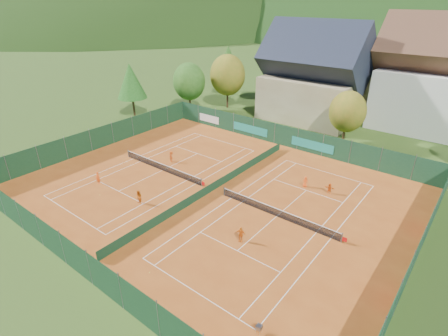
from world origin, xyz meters
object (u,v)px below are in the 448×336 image
at_px(player_right_far_a, 305,182).
at_px(player_right_far_b, 330,188).
at_px(player_left_far, 171,157).
at_px(player_left_mid, 139,197).
at_px(player_right_near, 241,234).
at_px(chalet, 314,79).
at_px(ball_hopper, 259,327).
at_px(player_left_near, 98,178).

distance_m(player_right_far_a, player_right_far_b, 2.72).
xyz_separation_m(player_left_far, player_right_far_a, (16.39, 4.57, -0.09)).
xyz_separation_m(player_left_mid, player_right_far_b, (14.38, 13.97, -0.16)).
bearing_deg(player_right_far_a, player_right_near, 80.71).
xyz_separation_m(chalet, ball_hopper, (16.73, -41.97, -6.07)).
bearing_deg(ball_hopper, player_left_mid, 163.48).
bearing_deg(player_left_near, player_right_near, -10.83).
height_order(player_left_mid, player_right_near, player_left_mid).
bearing_deg(player_left_mid, player_right_far_b, 56.07).
relative_size(ball_hopper, player_right_far_b, 0.66).
relative_size(chalet, player_left_mid, 10.49).
bearing_deg(player_left_far, player_left_near, 95.16).
bearing_deg(player_left_mid, player_right_near, 19.12).
relative_size(chalet, ball_hopper, 20.25).
relative_size(player_left_near, player_left_mid, 0.94).
xyz_separation_m(player_left_far, player_right_near, (16.35, -7.67, 0.02)).
distance_m(ball_hopper, player_right_far_b, 19.61).
xyz_separation_m(chalet, player_right_far_a, (10.48, -22.94, -6.00)).
height_order(player_left_mid, player_right_far_a, player_left_mid).
distance_m(player_left_far, player_right_far_b, 19.70).
height_order(chalet, player_right_far_b, chalet).
xyz_separation_m(player_left_near, player_left_far, (2.24, 9.21, -0.01)).
distance_m(player_left_near, player_left_far, 9.47).
relative_size(player_right_far_a, player_right_far_b, 1.03).
height_order(player_left_far, player_right_near, player_right_near).
distance_m(chalet, player_right_near, 37.17).
relative_size(chalet, player_left_far, 11.35).
distance_m(chalet, player_left_near, 38.07).
distance_m(chalet, player_right_far_a, 25.93).
xyz_separation_m(player_left_near, player_right_near, (18.59, 1.53, 0.01)).
height_order(player_left_near, player_right_far_a, player_left_near).
bearing_deg(player_right_near, chalet, 91.07).
height_order(ball_hopper, player_left_mid, player_left_mid).
distance_m(ball_hopper, player_right_far_a, 20.03).
xyz_separation_m(chalet, player_left_far, (-5.91, -27.51, -5.91)).
distance_m(player_left_near, player_right_far_a, 23.16).
height_order(player_left_near, player_right_near, player_right_near).
height_order(chalet, player_right_far_a, chalet).
bearing_deg(player_right_far_b, chalet, -68.29).
bearing_deg(ball_hopper, player_left_far, 147.42).
relative_size(chalet, player_left_near, 11.14).
xyz_separation_m(ball_hopper, player_left_near, (-24.87, 5.26, 0.17)).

